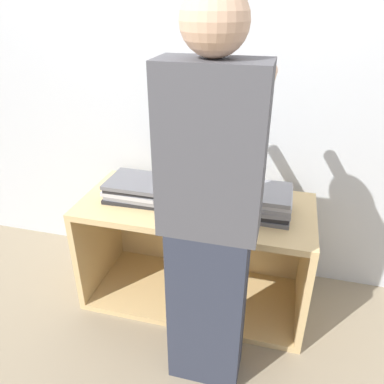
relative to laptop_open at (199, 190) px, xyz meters
The scene contains 7 objects.
ground_plane 0.81m from the laptop_open, 90.00° to the right, with size 12.00×12.00×0.00m, color gray.
wall_back 0.59m from the laptop_open, 90.00° to the left, with size 8.00×0.05×2.40m.
cart 0.39m from the laptop_open, 90.00° to the left, with size 1.30×0.60×0.67m.
laptop_open is the anchor object (origin of this frame).
laptop_stack_left 0.35m from the laptop_open, 169.22° to the right, with size 0.34×0.28×0.11m.
laptop_stack_right 0.36m from the laptop_open, 10.38° to the right, with size 0.33×0.28×0.13m.
person 0.60m from the laptop_open, 71.91° to the right, with size 0.40×0.53×1.75m.
Camera 1 is at (0.44, -1.47, 1.70)m, focal length 35.00 mm.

